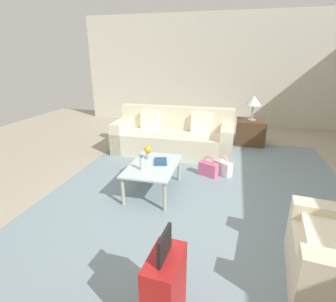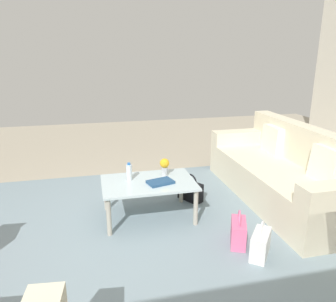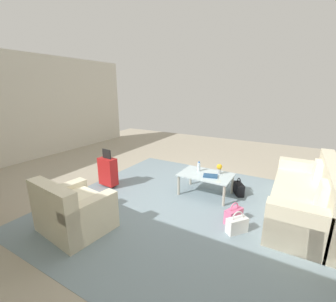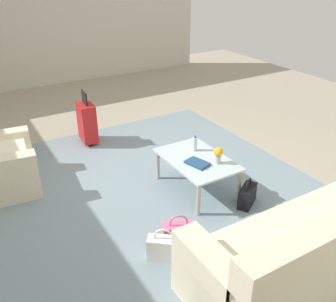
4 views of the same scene
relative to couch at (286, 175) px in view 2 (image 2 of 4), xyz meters
name	(u,v)px [view 2 (image 2 of 4)]	position (x,y,z in m)	size (l,w,h in m)	color
ground_plane	(118,245)	(2.20, 0.60, -0.31)	(12.00, 12.00, 0.00)	#A89E89
area_rug	(182,248)	(1.60, 0.80, -0.31)	(5.20, 4.40, 0.01)	gray
couch	(286,175)	(0.00, 0.00, 0.00)	(0.93, 2.43, 0.93)	beige
coffee_table	(148,186)	(1.80, 0.10, 0.07)	(1.03, 0.69, 0.44)	silver
water_bottle	(129,172)	(2.00, 0.00, 0.22)	(0.06, 0.06, 0.20)	silver
coffee_table_book	(160,182)	(1.68, 0.18, 0.14)	(0.28, 0.18, 0.03)	navy
flower_vase	(165,165)	(1.58, -0.05, 0.25)	(0.11, 0.11, 0.21)	#B2B7BC
handbag_pink	(238,232)	(1.04, 0.84, -0.19)	(0.26, 0.35, 0.36)	pink
handbag_black	(190,191)	(1.20, -0.22, -0.19)	(0.29, 0.35, 0.36)	black
handbag_white	(261,244)	(0.93, 1.08, -0.19)	(0.31, 0.34, 0.36)	white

